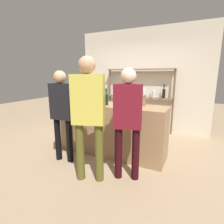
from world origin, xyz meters
TOP-DOWN VIEW (x-y plane):
  - ground_plane at (0.00, 0.00)m, footprint 16.00×16.00m
  - bar_counter at (0.00, 0.00)m, footprint 2.11×0.62m
  - back_wall at (0.00, 1.91)m, footprint 3.71×0.12m
  - back_shelf at (-0.00, 1.73)m, footprint 1.89×0.18m
  - counter_bottle_0 at (0.11, 0.16)m, footprint 0.09×0.09m
  - counter_bottle_1 at (-0.06, -0.11)m, footprint 0.08×0.08m
  - counter_bottle_2 at (-0.72, 0.10)m, footprint 0.09×0.09m
  - counter_bottle_3 at (-0.17, -0.20)m, footprint 0.09×0.09m
  - wine_glass at (-0.74, -0.13)m, footprint 0.09×0.09m
  - ice_bucket at (0.52, 0.14)m, footprint 0.23×0.23m
  - cork_jar at (0.33, -0.05)m, footprint 0.12×0.12m
  - customer_left at (-0.66, -0.67)m, footprint 0.41×0.22m
  - customer_right at (0.60, -0.70)m, footprint 0.44×0.29m
  - customer_center at (0.11, -0.98)m, footprint 0.49×0.33m

SIDE VIEW (x-z plane):
  - ground_plane at x=0.00m, z-range 0.00..0.00m
  - bar_counter at x=0.00m, z-range 0.00..1.00m
  - customer_left at x=-0.66m, z-range 0.16..1.80m
  - customer_right at x=0.60m, z-range 0.16..1.82m
  - customer_center at x=0.11m, z-range 0.17..1.99m
  - cork_jar at x=0.33m, z-range 1.00..1.16m
  - ice_bucket at x=0.52m, z-range 1.00..1.20m
  - counter_bottle_2 at x=-0.72m, z-range 0.97..1.28m
  - counter_bottle_1 at x=-0.06m, z-range 0.97..1.29m
  - back_shelf at x=0.00m, z-range 0.27..1.99m
  - counter_bottle_0 at x=0.11m, z-range 0.97..1.30m
  - wine_glass at x=-0.74m, z-range 1.05..1.23m
  - counter_bottle_3 at x=-0.17m, z-range 0.97..1.33m
  - back_wall at x=0.00m, z-range 0.00..2.80m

